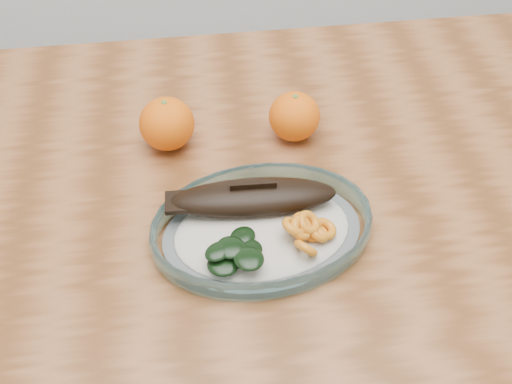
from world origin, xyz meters
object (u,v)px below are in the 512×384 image
Objects in this scene: orange_left at (167,124)px; orange_right at (294,116)px; plated_meal at (262,225)px; dining_table at (254,233)px.

orange_left is 1.06× the size of orange_right.
plated_meal is 7.00× the size of orange_left.
orange_left is at bearing 114.26° from plated_meal.
orange_left is (-0.11, 0.19, 0.02)m from plated_meal.
dining_table is 0.18m from orange_right.
orange_right is at bearing 62.55° from plated_meal.
plated_meal is at bearing -111.58° from orange_right.
orange_left reaches higher than orange_right.
orange_left is at bearing 137.26° from dining_table.
orange_right is (0.07, 0.19, 0.02)m from plated_meal.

